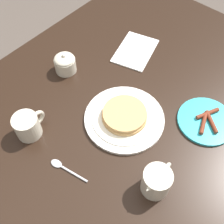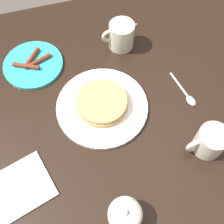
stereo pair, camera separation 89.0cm
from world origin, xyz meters
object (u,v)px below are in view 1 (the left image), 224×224
at_px(pancake_plate, 124,117).
at_px(napkin, 135,51).
at_px(side_plate_bacon, 206,121).
at_px(creamer_pitcher, 156,182).
at_px(coffee_mug, 28,125).
at_px(spoon, 63,167).
at_px(sugar_bowl, 65,63).

relative_size(pancake_plate, napkin, 1.21).
relative_size(side_plate_bacon, napkin, 0.85).
relative_size(pancake_plate, creamer_pitcher, 2.19).
bearing_deg(side_plate_bacon, coffee_mug, 134.92).
distance_m(pancake_plate, spoon, 0.26).
distance_m(side_plate_bacon, spoon, 0.50).
distance_m(side_plate_bacon, coffee_mug, 0.60).
height_order(pancake_plate, napkin, pancake_plate).
bearing_deg(sugar_bowl, spoon, -135.14).
bearing_deg(side_plate_bacon, creamer_pitcher, -179.37).
relative_size(side_plate_bacon, sugar_bowl, 2.36).
bearing_deg(sugar_bowl, pancake_plate, -95.31).
bearing_deg(side_plate_bacon, pancake_plate, 128.99).
bearing_deg(side_plate_bacon, spoon, 150.63).
distance_m(pancake_plate, sugar_bowl, 0.32).
height_order(creamer_pitcher, sugar_bowl, creamer_pitcher).
bearing_deg(coffee_mug, side_plate_bacon, -45.08).
xyz_separation_m(coffee_mug, napkin, (0.53, -0.02, -0.04)).
xyz_separation_m(side_plate_bacon, creamer_pitcher, (-0.30, -0.00, 0.04)).
xyz_separation_m(creamer_pitcher, sugar_bowl, (0.16, 0.54, -0.01)).
bearing_deg(spoon, sugar_bowl, 44.86).
bearing_deg(napkin, spoon, -164.76).
height_order(creamer_pitcher, spoon, creamer_pitcher).
height_order(pancake_plate, creamer_pitcher, creamer_pitcher).
distance_m(side_plate_bacon, sugar_bowl, 0.56).
bearing_deg(coffee_mug, creamer_pitcher, -74.69).
bearing_deg(pancake_plate, creamer_pitcher, -120.14).
relative_size(napkin, spoon, 1.69).
bearing_deg(pancake_plate, napkin, 31.81).
height_order(pancake_plate, spoon, pancake_plate).
bearing_deg(spoon, napkin, 15.24).
distance_m(pancake_plate, coffee_mug, 0.32).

